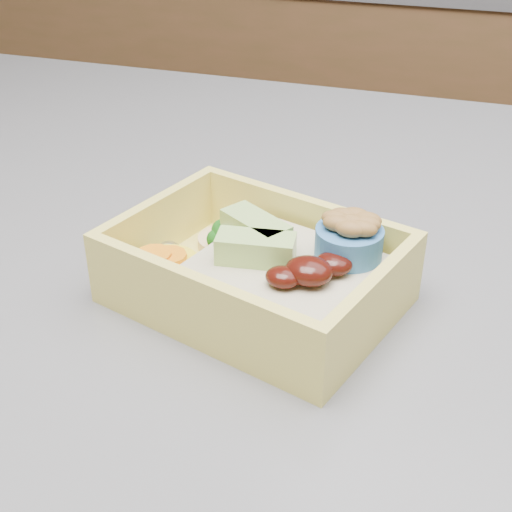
% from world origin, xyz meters
% --- Properties ---
extents(bento_box, '(0.21, 0.18, 0.07)m').
position_xyz_m(bento_box, '(0.11, -0.13, 0.94)').
color(bento_box, '#E3D35E').
rests_on(bento_box, island).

